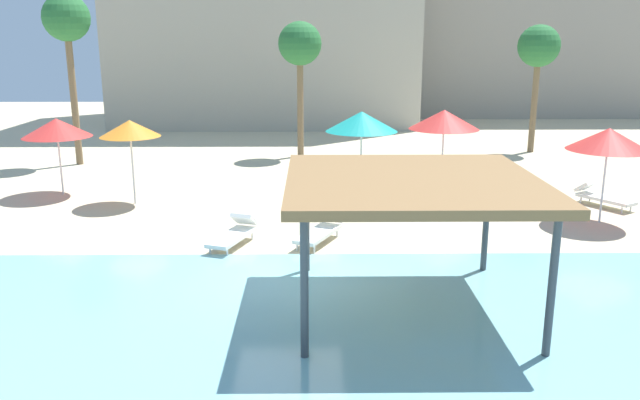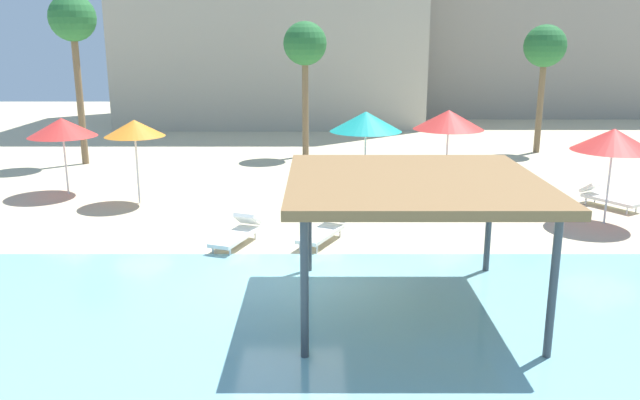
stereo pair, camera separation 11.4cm
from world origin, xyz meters
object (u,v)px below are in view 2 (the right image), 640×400
at_px(beach_umbrella_red_3, 610,140).
at_px(beach_umbrella_red_0, 59,128).
at_px(lounge_chair_0, 235,233).
at_px(palm_tree_2, 69,23).
at_px(beach_umbrella_teal_1, 363,121).
at_px(beach_umbrella_orange_4, 131,128).
at_px(lounge_chair_1, 603,196).
at_px(shade_pavilion, 411,185).
at_px(palm_tree_1, 542,49).
at_px(palm_tree_0, 302,47).
at_px(lounge_chair_2, 321,230).
at_px(beach_umbrella_red_5, 446,120).

bearing_deg(beach_umbrella_red_3, beach_umbrella_red_0, 168.10).
height_order(lounge_chair_0, palm_tree_2, palm_tree_2).
bearing_deg(beach_umbrella_red_3, beach_umbrella_teal_1, 149.50).
relative_size(beach_umbrella_orange_4, palm_tree_2, 0.39).
bearing_deg(lounge_chair_1, lounge_chair_0, -103.71).
xyz_separation_m(shade_pavilion, beach_umbrella_red_0, (-10.51, 9.59, -0.23)).
xyz_separation_m(lounge_chair_0, palm_tree_1, (12.33, 13.73, 4.41)).
height_order(shade_pavilion, lounge_chair_0, shade_pavilion).
bearing_deg(shade_pavilion, beach_umbrella_red_3, 42.70).
distance_m(beach_umbrella_orange_4, palm_tree_1, 18.78).
bearing_deg(shade_pavilion, palm_tree_1, 64.72).
bearing_deg(beach_umbrella_red_0, palm_tree_2, 103.86).
bearing_deg(palm_tree_0, beach_umbrella_red_3, -50.18).
relative_size(beach_umbrella_teal_1, lounge_chair_2, 1.43).
distance_m(shade_pavilion, beach_umbrella_teal_1, 9.97).
bearing_deg(beach_umbrella_orange_4, palm_tree_0, 58.04).
height_order(shade_pavilion, beach_umbrella_teal_1, beach_umbrella_teal_1).
bearing_deg(lounge_chair_2, palm_tree_2, -111.07).
distance_m(beach_umbrella_teal_1, palm_tree_2, 13.11).
height_order(shade_pavilion, palm_tree_1, palm_tree_1).
xyz_separation_m(beach_umbrella_teal_1, beach_umbrella_orange_4, (-7.48, -1.64, -0.00)).
bearing_deg(beach_umbrella_teal_1, lounge_chair_1, -15.54).
relative_size(beach_umbrella_teal_1, lounge_chair_0, 1.41).
xyz_separation_m(beach_umbrella_teal_1, beach_umbrella_red_5, (2.81, -0.11, 0.08)).
bearing_deg(beach_umbrella_red_5, lounge_chair_2, -127.55).
bearing_deg(palm_tree_0, shade_pavilion, -81.69).
xyz_separation_m(beach_umbrella_teal_1, beach_umbrella_red_3, (6.73, -3.96, -0.00)).
distance_m(beach_umbrella_teal_1, lounge_chair_2, 6.26).
relative_size(beach_umbrella_red_0, beach_umbrella_red_3, 0.95).
bearing_deg(palm_tree_2, beach_umbrella_red_5, -19.65).
height_order(lounge_chair_0, palm_tree_1, palm_tree_1).
distance_m(beach_umbrella_red_3, palm_tree_2, 20.72).
distance_m(lounge_chair_2, palm_tree_2, 15.77).
xyz_separation_m(beach_umbrella_red_5, palm_tree_2, (-14.44, 5.15, 3.29)).
height_order(lounge_chair_0, palm_tree_0, palm_tree_0).
bearing_deg(lounge_chair_0, beach_umbrella_red_5, 151.85).
height_order(palm_tree_0, palm_tree_1, palm_tree_0).
distance_m(shade_pavilion, beach_umbrella_orange_4, 11.34).
bearing_deg(lounge_chair_0, beach_umbrella_red_0, -110.13).
bearing_deg(palm_tree_0, lounge_chair_0, -96.71).
relative_size(beach_umbrella_red_3, beach_umbrella_red_5, 0.97).
bearing_deg(beach_umbrella_orange_4, palm_tree_1, 30.37).
relative_size(beach_umbrella_teal_1, beach_umbrella_red_3, 1.01).
bearing_deg(beach_umbrella_red_3, palm_tree_2, 153.87).
xyz_separation_m(beach_umbrella_teal_1, lounge_chair_0, (-3.72, -5.94, -2.13)).
bearing_deg(palm_tree_0, palm_tree_2, -169.53).
distance_m(beach_umbrella_red_5, palm_tree_0, 8.85).
height_order(beach_umbrella_orange_4, lounge_chair_2, beach_umbrella_orange_4).
relative_size(beach_umbrella_red_0, lounge_chair_0, 1.32).
relative_size(palm_tree_1, palm_tree_2, 0.83).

